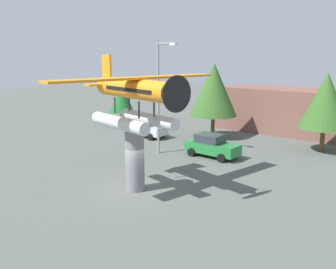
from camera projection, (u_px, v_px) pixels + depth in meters
ground_plane at (135, 190)px, 21.42m from camera, size 140.00×140.00×0.00m
display_pedestal at (135, 159)px, 21.03m from camera, size 1.10×1.10×3.74m
floatplane_monument at (135, 98)px, 20.18m from camera, size 7.13×10.43×4.00m
car_near_silver at (146, 128)px, 35.24m from camera, size 4.20×2.02×1.76m
car_mid_green at (212, 146)px, 28.23m from camera, size 4.20×2.02×1.76m
streetlight_primary at (160, 91)px, 28.32m from camera, size 1.84×0.28×8.67m
storefront_building at (288, 110)px, 37.40m from camera, size 13.51×6.13×4.44m
tree_west at (121, 98)px, 39.87m from camera, size 2.75×2.75×4.67m
tree_east at (214, 89)px, 34.24m from camera, size 4.45×4.45×7.06m
tree_center_back at (326, 101)px, 29.01m from camera, size 4.01×4.01×6.41m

